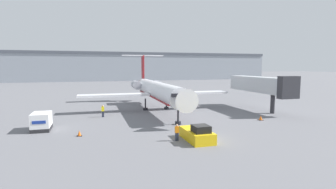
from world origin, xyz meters
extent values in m
plane|color=slate|center=(0.00, 0.00, 0.00)|extent=(600.00, 600.00, 0.00)
cube|color=#8C939E|center=(0.00, 120.00, 6.92)|extent=(180.00, 16.00, 13.84)
cube|color=#4C515B|center=(0.00, 120.00, 14.44)|extent=(180.00, 16.80, 1.20)
cylinder|color=white|center=(0.16, 17.96, 3.52)|extent=(3.19, 23.27, 2.93)
cone|color=white|center=(0.01, 5.17, 3.52)|extent=(2.96, 2.38, 2.93)
cube|color=black|center=(0.02, 6.11, 4.03)|extent=(2.50, 0.73, 0.44)
cone|color=white|center=(0.30, 31.20, 3.52)|extent=(2.67, 3.25, 2.64)
cube|color=maroon|center=(0.16, 17.96, 2.57)|extent=(2.87, 20.95, 0.20)
cube|color=white|center=(7.48, 19.05, 2.86)|extent=(11.71, 2.51, 0.36)
cube|color=white|center=(-7.14, 19.21, 2.86)|extent=(11.71, 2.51, 0.36)
cylinder|color=#ADADB7|center=(2.48, 27.70, 3.89)|extent=(1.70, 3.46, 1.66)
cylinder|color=#ADADB7|center=(-1.95, 27.75, 3.89)|extent=(1.70, 3.46, 1.66)
cube|color=maroon|center=(0.31, 31.84, 7.47)|extent=(0.26, 2.20, 4.97)
cube|color=white|center=(0.31, 31.84, 9.96)|extent=(8.97, 1.90, 0.20)
cylinder|color=black|center=(0.04, 7.34, 1.03)|extent=(0.24, 0.24, 2.05)
cylinder|color=black|center=(0.04, 7.34, 0.20)|extent=(0.80, 0.80, 0.40)
cylinder|color=black|center=(-1.73, 19.75, 1.03)|extent=(0.24, 0.24, 2.05)
cylinder|color=black|center=(-1.73, 19.75, 0.20)|extent=(0.80, 0.80, 0.40)
cylinder|color=black|center=(2.08, 19.71, 1.03)|extent=(0.24, 0.24, 2.05)
cylinder|color=black|center=(2.08, 19.71, 0.20)|extent=(0.80, 0.80, 0.40)
cube|color=yellow|center=(-0.51, -0.23, 0.55)|extent=(2.27, 4.60, 1.10)
cube|color=black|center=(-0.51, -1.24, 1.45)|extent=(1.59, 1.66, 0.70)
cube|color=black|center=(-0.51, 1.98, 0.39)|extent=(2.04, 0.30, 0.66)
cube|color=#232326|center=(-16.66, 9.17, 0.23)|extent=(2.05, 3.20, 0.45)
cube|color=silver|center=(-16.66, 9.17, 1.28)|extent=(2.05, 3.20, 1.66)
cube|color=navy|center=(-16.66, 7.55, 1.28)|extent=(1.44, 0.04, 0.36)
cube|color=#232838|center=(-2.54, 0.22, 0.42)|extent=(0.32, 0.20, 0.84)
cube|color=orange|center=(-2.54, 0.22, 1.17)|extent=(0.40, 0.24, 0.66)
sphere|color=tan|center=(-2.54, 0.22, 1.62)|extent=(0.24, 0.24, 0.24)
cube|color=#232838|center=(-9.19, 15.42, 0.45)|extent=(0.32, 0.20, 0.89)
cube|color=yellow|center=(-9.19, 15.42, 1.24)|extent=(0.40, 0.24, 0.71)
sphere|color=tan|center=(-9.19, 15.42, 1.73)|extent=(0.26, 0.26, 0.26)
cube|color=black|center=(-12.24, 5.04, 0.02)|extent=(0.54, 0.54, 0.04)
cone|color=orange|center=(-12.24, 5.04, 0.34)|extent=(0.39, 0.39, 0.60)
cube|color=black|center=(12.24, 6.60, 0.02)|extent=(0.68, 0.68, 0.04)
cone|color=orange|center=(12.24, 6.60, 0.35)|extent=(0.49, 0.49, 0.62)
cylinder|color=#2D2D33|center=(17.44, 10.69, 1.60)|extent=(0.70, 0.70, 3.20)
cube|color=#B2B7BC|center=(17.44, 14.85, 4.50)|extent=(2.60, 13.88, 2.60)
cube|color=#2D2D33|center=(17.44, 7.31, 4.50)|extent=(3.20, 1.20, 3.38)
camera|label=1|loc=(-11.03, -24.72, 7.65)|focal=28.00mm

